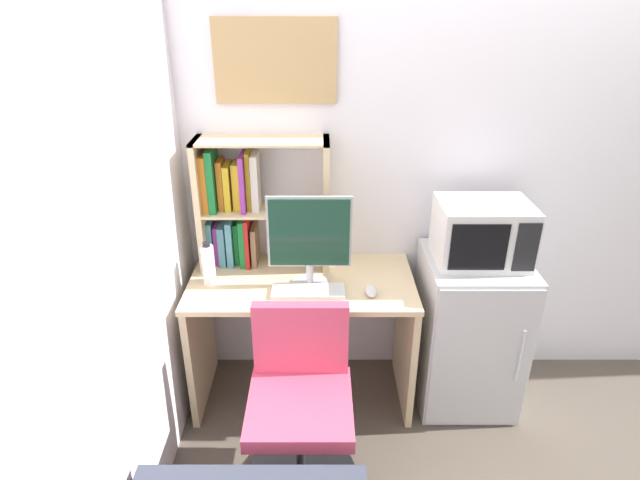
% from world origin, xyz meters
% --- Properties ---
extents(wall_back, '(6.40, 0.04, 2.60)m').
position_xyz_m(wall_back, '(0.40, 0.02, 1.30)').
color(wall_back, silver).
rests_on(wall_back, ground_plane).
extents(wall_left, '(0.04, 4.40, 2.60)m').
position_xyz_m(wall_left, '(-1.62, -1.60, 1.30)').
color(wall_left, silver).
rests_on(wall_left, ground_plane).
extents(desk, '(1.19, 0.61, 0.77)m').
position_xyz_m(desk, '(-0.95, -0.31, 0.53)').
color(desk, beige).
rests_on(desk, ground_plane).
extents(hutch_bookshelf, '(0.70, 0.23, 0.71)m').
position_xyz_m(hutch_bookshelf, '(-1.26, -0.10, 1.13)').
color(hutch_bookshelf, beige).
rests_on(hutch_bookshelf, desk).
extents(monitor, '(0.42, 0.19, 0.49)m').
position_xyz_m(monitor, '(-0.91, -0.35, 1.04)').
color(monitor, '#B7B7BC').
rests_on(monitor, desk).
extents(keyboard, '(0.37, 0.14, 0.02)m').
position_xyz_m(keyboard, '(-0.92, -0.44, 0.78)').
color(keyboard, silver).
rests_on(keyboard, desk).
extents(computer_mouse, '(0.06, 0.10, 0.04)m').
position_xyz_m(computer_mouse, '(-0.60, -0.45, 0.79)').
color(computer_mouse, silver).
rests_on(computer_mouse, desk).
extents(water_bottle, '(0.07, 0.07, 0.23)m').
position_xyz_m(water_bottle, '(-1.44, -0.33, 0.88)').
color(water_bottle, silver).
rests_on(water_bottle, desk).
extents(mini_fridge, '(0.53, 0.56, 0.88)m').
position_xyz_m(mini_fridge, '(-0.03, -0.30, 0.44)').
color(mini_fridge, silver).
rests_on(mini_fridge, ground_plane).
extents(microwave, '(0.46, 0.35, 0.32)m').
position_xyz_m(microwave, '(-0.03, -0.30, 1.04)').
color(microwave, silver).
rests_on(microwave, mini_fridge).
extents(desk_chair, '(0.54, 0.54, 0.87)m').
position_xyz_m(desk_chair, '(-0.95, -0.87, 0.38)').
color(desk_chair, black).
rests_on(desk_chair, ground_plane).
extents(wall_corkboard, '(0.61, 0.02, 0.41)m').
position_xyz_m(wall_corkboard, '(-1.08, -0.01, 1.84)').
color(wall_corkboard, tan).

